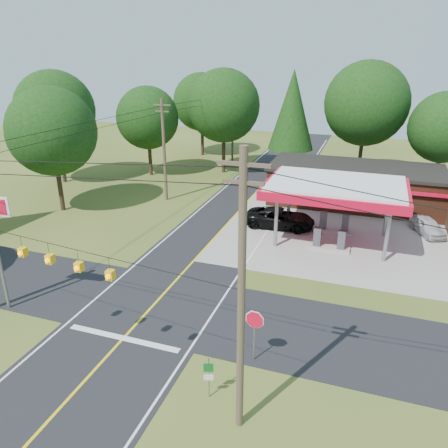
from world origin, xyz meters
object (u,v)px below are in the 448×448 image
(suv_car, at_px, (280,218))
(sedan_car, at_px, (428,226))
(octagonal_stop_sign, at_px, (254,324))
(gas_canopy, at_px, (336,190))

(suv_car, relative_size, sedan_car, 1.47)
(octagonal_stop_sign, bearing_deg, sedan_car, 64.95)
(suv_car, relative_size, octagonal_stop_sign, 2.05)
(sedan_car, distance_m, octagonal_stop_sign, 22.14)
(gas_canopy, height_order, octagonal_stop_sign, gas_canopy)
(sedan_car, xyz_separation_m, octagonal_stop_sign, (-9.35, -20.01, 1.48))
(sedan_car, relative_size, octagonal_stop_sign, 1.40)
(suv_car, bearing_deg, sedan_car, -80.35)
(suv_car, distance_m, sedan_car, 12.11)
(gas_canopy, distance_m, sedan_car, 9.11)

